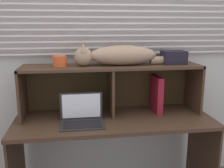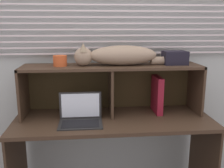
# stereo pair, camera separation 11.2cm
# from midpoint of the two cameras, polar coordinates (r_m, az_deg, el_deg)

# --- Properties ---
(back_panel_with_blinds) EXTENTS (4.40, 0.08, 2.50)m
(back_panel_with_blinds) POSITION_cam_midpoint_polar(r_m,az_deg,el_deg) (2.37, 0.86, 7.16)
(back_panel_with_blinds) COLOR #B2BAB6
(back_panel_with_blinds) RESTS_ON ground
(desk) EXTENTS (1.63, 0.62, 0.75)m
(desk) POSITION_cam_midpoint_polar(r_m,az_deg,el_deg) (2.20, 1.80, -10.89)
(desk) COLOR #3D2B1E
(desk) RESTS_ON ground
(hutch_shelf_unit) EXTENTS (1.51, 0.35, 0.42)m
(hutch_shelf_unit) POSITION_cam_midpoint_polar(r_m,az_deg,el_deg) (2.22, 1.33, 1.21)
(hutch_shelf_unit) COLOR #3D2B1E
(hutch_shelf_unit) RESTS_ON desk
(cat) EXTENTS (0.94, 0.20, 0.19)m
(cat) POSITION_cam_midpoint_polar(r_m,az_deg,el_deg) (2.16, 3.06, 6.30)
(cat) COLOR gray
(cat) RESTS_ON hutch_shelf_unit
(laptop) EXTENTS (0.34, 0.23, 0.23)m
(laptop) POSITION_cam_midpoint_polar(r_m,az_deg,el_deg) (2.05, -5.44, -7.23)
(laptop) COLOR #242424
(laptop) RESTS_ON desk
(binder_upright) EXTENTS (0.05, 0.24, 0.32)m
(binder_upright) POSITION_cam_midpoint_polar(r_m,az_deg,el_deg) (2.30, 11.32, -2.28)
(binder_upright) COLOR maroon
(binder_upright) RESTS_ON desk
(book_stack) EXTENTS (0.18, 0.22, 0.05)m
(book_stack) POSITION_cam_midpoint_polar(r_m,az_deg,el_deg) (2.25, -7.20, -6.04)
(book_stack) COLOR #566146
(book_stack) RESTS_ON desk
(small_basket) EXTENTS (0.11, 0.11, 0.09)m
(small_basket) POSITION_cam_midpoint_polar(r_m,az_deg,el_deg) (2.15, -9.98, 5.08)
(small_basket) COLOR #C24E24
(small_basket) RESTS_ON hutch_shelf_unit
(storage_box) EXTENTS (0.20, 0.15, 0.11)m
(storage_box) POSITION_cam_midpoint_polar(r_m,az_deg,el_deg) (2.28, 15.11, 5.62)
(storage_box) COLOR black
(storage_box) RESTS_ON hutch_shelf_unit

